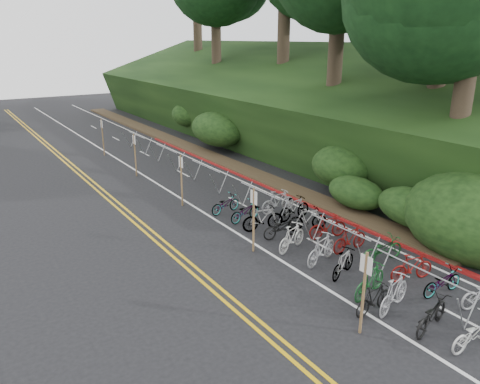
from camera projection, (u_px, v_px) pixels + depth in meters
The scene contains 10 objects.
ground at pixel (335, 320), 13.37m from camera, with size 120.00×120.00×0.00m, color black.
road_markings at pixel (192, 211), 21.73m from camera, with size 7.47×80.00×0.01m.
red_curb at pixel (258, 182), 25.85m from camera, with size 0.25×28.00×0.10m, color maroon.
embankment at pixel (284, 110), 34.42m from camera, with size 14.30×48.14×9.11m.
bike_rack_front at pixel (420, 278), 13.84m from camera, with size 1.16×3.29×1.20m.
bike_racks_rest at pixel (206, 172), 25.00m from camera, with size 1.14×23.00×1.17m.
signpost_near at pixel (364, 288), 12.35m from camera, with size 0.08×0.40×2.42m.
signposts_rest at pixel (156, 163), 24.38m from camera, with size 0.08×18.40×2.50m.
bike_front at pixel (374, 299), 13.58m from camera, with size 1.53×0.43×0.92m, color black.
bike_valet at pixel (344, 248), 16.76m from camera, with size 3.44×13.92×1.10m.
Camera 1 is at (-8.56, -8.20, 7.68)m, focal length 35.00 mm.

